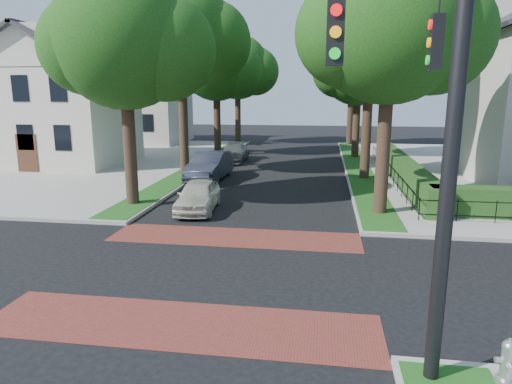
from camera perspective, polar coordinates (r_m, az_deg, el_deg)
ground at (r=13.64m, az=-5.27°, el=-9.80°), size 120.00×120.00×0.00m
sidewalk_nw at (r=38.88m, az=-27.17°, el=3.56°), size 30.00×30.00×0.15m
crosswalk_far at (r=16.57m, az=-2.65°, el=-5.67°), size 9.00×2.20×0.01m
crosswalk_near at (r=10.85m, az=-9.42°, el=-16.04°), size 9.00×2.20×0.01m
grass_strip_ne at (r=31.83m, az=12.58°, el=3.11°), size 1.60×29.80×0.02m
grass_strip_nw at (r=32.85m, az=-6.58°, el=3.61°), size 1.60×29.80×0.02m
tree_right_near at (r=19.80m, az=16.70°, el=19.12°), size 7.75×6.67×10.66m
tree_right_mid at (r=27.76m, az=14.39°, el=17.93°), size 8.25×7.09×11.22m
tree_right_far at (r=36.60m, az=12.87°, el=14.88°), size 7.25×6.23×9.74m
tree_right_back at (r=45.60m, az=12.06°, el=14.82°), size 7.50×6.45×10.20m
tree_left_near at (r=21.35m, az=-15.71°, el=17.68°), size 7.50×6.45×10.20m
tree_left_mid at (r=28.94m, az=-9.06°, el=18.62°), size 8.00×6.88×11.48m
tree_left_far at (r=37.49m, az=-4.77°, el=15.40°), size 7.00×6.02×9.86m
tree_left_back at (r=46.32m, az=-2.14°, el=15.21°), size 7.75×6.66×10.44m
hedge_main_road at (r=27.99m, az=17.91°, el=2.78°), size 1.00×18.00×1.20m
fence_main_road at (r=27.89m, az=16.26°, el=2.54°), size 0.06×18.00×0.90m
house_left_near at (r=35.49m, az=-23.54°, el=11.24°), size 10.00×9.00×10.14m
house_left_far at (r=47.98m, az=-14.60°, el=11.90°), size 10.00×9.00×10.14m
traffic_signal at (r=8.05m, az=21.71°, el=8.43°), size 2.17×2.00×8.00m
parked_car_front at (r=20.20m, az=-7.27°, el=-0.45°), size 1.92×4.11×1.36m
parked_car_middle at (r=27.24m, az=-5.82°, el=3.26°), size 1.92×5.15×1.68m
parked_car_rear at (r=34.37m, az=-2.80°, el=4.91°), size 1.95×4.61×1.33m
fire_hydrant at (r=9.49m, az=28.95°, el=-18.15°), size 0.44×0.43×0.86m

